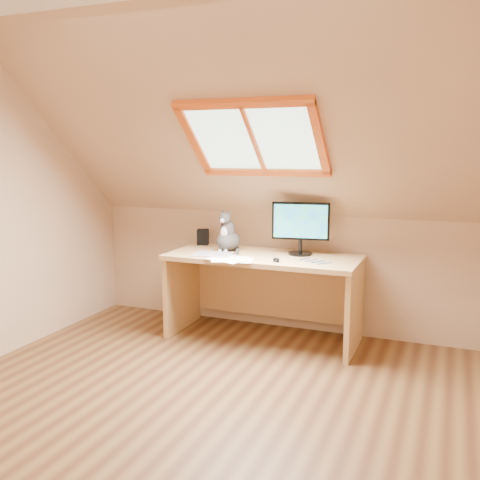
% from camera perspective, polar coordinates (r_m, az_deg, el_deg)
% --- Properties ---
extents(ground, '(3.50, 3.50, 0.00)m').
position_cam_1_polar(ground, '(3.32, -5.26, -18.07)').
color(ground, brown).
rests_on(ground, ground).
extents(room_shell, '(3.52, 3.52, 2.41)m').
position_cam_1_polar(room_shell, '(2.87, -6.55, 7.33)').
color(room_shell, tan).
rests_on(room_shell, ground).
extents(desk, '(1.55, 0.68, 0.71)m').
position_cam_1_polar(desk, '(4.42, 2.78, -4.23)').
color(desk, tan).
rests_on(desk, ground).
extents(monitor, '(0.46, 0.20, 0.43)m').
position_cam_1_polar(monitor, '(4.31, 6.49, 1.64)').
color(monitor, black).
rests_on(monitor, desk).
extents(cat, '(0.22, 0.26, 0.36)m').
position_cam_1_polar(cat, '(4.46, -1.31, 0.44)').
color(cat, '#494340').
rests_on(cat, desk).
extents(desk_speaker, '(0.12, 0.12, 0.14)m').
position_cam_1_polar(desk_speaker, '(4.78, -3.98, 0.32)').
color(desk_speaker, black).
rests_on(desk_speaker, desk).
extents(graphics_tablet, '(0.33, 0.25, 0.01)m').
position_cam_1_polar(graphics_tablet, '(4.30, -2.91, -1.55)').
color(graphics_tablet, '#B2B2B7').
rests_on(graphics_tablet, desk).
extents(mouse, '(0.08, 0.11, 0.03)m').
position_cam_1_polar(mouse, '(4.05, 3.88, -2.13)').
color(mouse, black).
rests_on(mouse, desk).
extents(papers, '(0.35, 0.30, 0.01)m').
position_cam_1_polar(papers, '(4.11, -0.11, -2.09)').
color(papers, white).
rests_on(papers, desk).
extents(cables, '(0.51, 0.26, 0.01)m').
position_cam_1_polar(cables, '(4.10, 6.59, -2.19)').
color(cables, silver).
rests_on(cables, desk).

